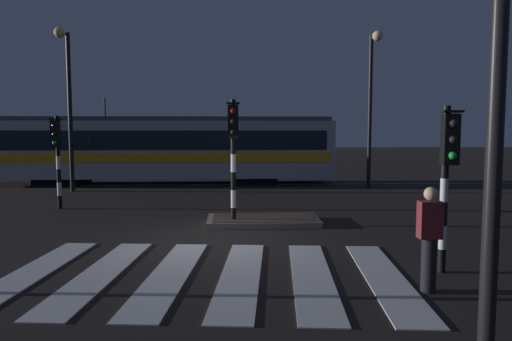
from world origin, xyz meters
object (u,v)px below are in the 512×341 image
traffic_light_median_centre (233,143)px  traffic_light_corner_far_left (57,148)px  street_lamp_trackside_left (67,90)px  pedestrian_waiting_at_kerb (429,239)px  traffic_light_corner_near_right (447,164)px  street_lamp_trackside_right (372,91)px  tram (159,148)px

traffic_light_median_centre → traffic_light_corner_far_left: bearing=152.5°
street_lamp_trackside_left → pedestrian_waiting_at_kerb: street_lamp_trackside_left is taller
traffic_light_corner_far_left → street_lamp_trackside_left: (-1.12, 4.34, 2.26)m
traffic_light_median_centre → traffic_light_corner_near_right: traffic_light_median_centre is taller
traffic_light_corner_far_left → pedestrian_waiting_at_kerb: size_ratio=1.80×
traffic_light_corner_far_left → street_lamp_trackside_right: (11.90, 5.00, 2.32)m
traffic_light_median_centre → street_lamp_trackside_left: (-6.91, 7.35, 2.03)m
traffic_light_corner_far_left → street_lamp_trackside_left: 5.02m
street_lamp_trackside_right → pedestrian_waiting_at_kerb: (-2.95, -13.39, -3.48)m
traffic_light_median_centre → tram: bearing=109.6°
traffic_light_corner_near_right → tram: bearing=116.9°
traffic_light_median_centre → tram: 10.96m
traffic_light_corner_near_right → street_lamp_trackside_left: street_lamp_trackside_left is taller
street_lamp_trackside_left → street_lamp_trackside_right: bearing=2.9°
pedestrian_waiting_at_kerb → traffic_light_corner_far_left: bearing=136.9°
traffic_light_corner_far_left → tram: (2.13, 7.31, -0.28)m
traffic_light_corner_near_right → pedestrian_waiting_at_kerb: 1.61m
traffic_light_median_centre → street_lamp_trackside_right: 10.29m
traffic_light_median_centre → pedestrian_waiting_at_kerb: (3.16, -5.38, -1.39)m
traffic_light_corner_near_right → traffic_light_corner_far_left: traffic_light_corner_far_left is taller
traffic_light_corner_far_left → pedestrian_waiting_at_kerb: (8.95, -8.39, -1.16)m
street_lamp_trackside_left → street_lamp_trackside_right: street_lamp_trackside_right is taller
street_lamp_trackside_right → pedestrian_waiting_at_kerb: street_lamp_trackside_right is taller
traffic_light_corner_near_right → street_lamp_trackside_left: size_ratio=0.45×
traffic_light_corner_near_right → traffic_light_median_centre: bearing=130.8°
tram → street_lamp_trackside_right: bearing=-13.3°
traffic_light_median_centre → street_lamp_trackside_right: street_lamp_trackside_right is taller
traffic_light_median_centre → pedestrian_waiting_at_kerb: 6.39m
pedestrian_waiting_at_kerb → street_lamp_trackside_left: bearing=128.3°
traffic_light_median_centre → tram: tram is taller
street_lamp_trackside_left → traffic_light_corner_near_right: bearing=-47.7°
traffic_light_median_centre → pedestrian_waiting_at_kerb: bearing=-59.6°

